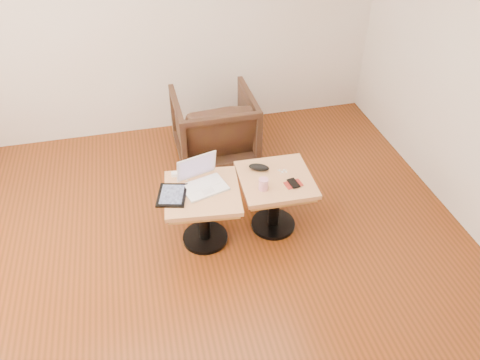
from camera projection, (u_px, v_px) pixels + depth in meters
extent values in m
cube|color=#4E270C|center=(197.00, 288.00, 3.37)|extent=(4.50, 4.50, 0.01)
cube|color=silver|center=(148.00, 0.00, 4.24)|extent=(4.50, 0.02, 2.70)
cylinder|color=black|center=(205.00, 237.00, 3.75)|extent=(0.36, 0.36, 0.03)
cylinder|color=black|center=(204.00, 216.00, 3.61)|extent=(0.09, 0.09, 0.44)
cube|color=#A77E2D|center=(203.00, 197.00, 3.48)|extent=(0.56, 0.56, 0.04)
cube|color=#AA6744|center=(202.00, 193.00, 3.46)|extent=(0.61, 0.61, 0.04)
cylinder|color=black|center=(273.00, 224.00, 3.87)|extent=(0.36, 0.36, 0.03)
cylinder|color=black|center=(274.00, 203.00, 3.73)|extent=(0.09, 0.09, 0.44)
cube|color=#A77E2D|center=(276.00, 183.00, 3.60)|extent=(0.52, 0.52, 0.04)
cube|color=#AA6744|center=(276.00, 180.00, 3.58)|extent=(0.57, 0.57, 0.04)
cube|color=white|center=(205.00, 187.00, 3.47)|extent=(0.36, 0.30, 0.02)
cube|color=silver|center=(203.00, 184.00, 3.48)|extent=(0.28, 0.17, 0.00)
cube|color=silver|center=(208.00, 191.00, 3.42)|extent=(0.10, 0.08, 0.00)
cube|color=white|center=(197.00, 166.00, 3.48)|extent=(0.31, 0.13, 0.21)
cube|color=brown|center=(197.00, 166.00, 3.48)|extent=(0.28, 0.11, 0.17)
cube|color=black|center=(172.00, 195.00, 3.40)|extent=(0.26, 0.30, 0.02)
cube|color=#191E38|center=(172.00, 194.00, 3.39)|extent=(0.21, 0.25, 0.00)
cube|color=white|center=(174.00, 174.00, 3.59)|extent=(0.05, 0.05, 0.03)
ellipsoid|color=black|center=(259.00, 167.00, 3.63)|extent=(0.18, 0.14, 0.05)
cylinder|color=#CE3264|center=(263.00, 184.00, 3.44)|extent=(0.09, 0.09, 0.09)
sphere|color=white|center=(282.00, 172.00, 3.62)|extent=(0.01, 0.01, 0.01)
sphere|color=white|center=(284.00, 170.00, 3.64)|extent=(0.01, 0.01, 0.01)
sphere|color=white|center=(280.00, 170.00, 3.63)|extent=(0.01, 0.01, 0.01)
sphere|color=white|center=(286.00, 172.00, 3.62)|extent=(0.01, 0.01, 0.01)
cylinder|color=white|center=(282.00, 172.00, 3.62)|extent=(0.07, 0.04, 0.00)
cube|color=maroon|center=(293.00, 184.00, 3.51)|extent=(0.14, 0.11, 0.01)
cube|color=black|center=(293.00, 183.00, 3.50)|extent=(0.08, 0.12, 0.01)
imported|color=black|center=(214.00, 127.00, 4.44)|extent=(0.74, 0.76, 0.69)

